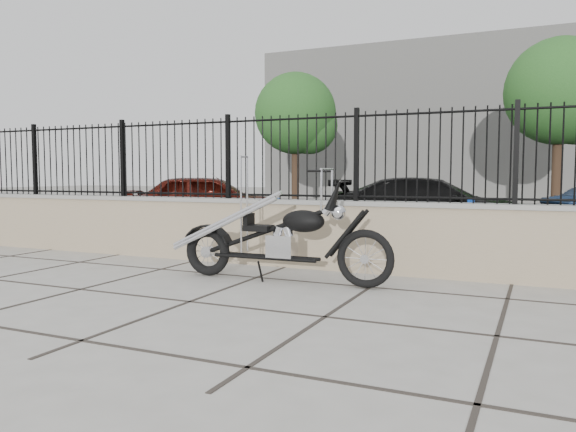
{
  "coord_description": "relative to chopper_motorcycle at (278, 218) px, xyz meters",
  "views": [
    {
      "loc": [
        3.31,
        -4.8,
        1.33
      ],
      "look_at": [
        0.36,
        1.69,
        0.79
      ],
      "focal_mm": 35.0,
      "sensor_mm": 36.0,
      "label": 1
    }
  ],
  "objects": [
    {
      "name": "car_red",
      "position": [
        -4.23,
        5.11,
        -0.12
      ],
      "size": [
        4.22,
        3.08,
        1.34
      ],
      "primitive_type": "imported",
      "rotation": [
        0.0,
        0.0,
        2.01
      ],
      "color": "#3F0E09",
      "rests_on": "parking_lot"
    },
    {
      "name": "tree_right",
      "position": [
        3.36,
        15.2,
        3.5
      ],
      "size": [
        3.63,
        3.63,
        6.12
      ],
      "rotation": [
        0.0,
        0.0,
        0.02
      ],
      "color": "#382619",
      "rests_on": "ground_plane"
    },
    {
      "name": "iron_fence",
      "position": [
        -0.36,
        1.11,
        0.77
      ],
      "size": [
        14.0,
        0.08,
        1.2
      ],
      "primitive_type": "cube",
      "color": "black",
      "rests_on": "retaining_wall"
    },
    {
      "name": "bollard_a",
      "position": [
        -1.43,
        2.94,
        -0.34
      ],
      "size": [
        0.13,
        0.13,
        0.89
      ],
      "primitive_type": "cylinder",
      "rotation": [
        0.0,
        0.0,
        -0.21
      ],
      "color": "#0D39CA",
      "rests_on": "ground_plane"
    },
    {
      "name": "parking_lot",
      "position": [
        -0.36,
        11.11,
        -0.79
      ],
      "size": [
        30.0,
        30.0,
        0.0
      ],
      "primitive_type": "plane",
      "color": "black",
      "rests_on": "ground"
    },
    {
      "name": "bollard_b",
      "position": [
        1.91,
        3.18,
        -0.33
      ],
      "size": [
        0.14,
        0.14,
        0.91
      ],
      "primitive_type": "cylinder",
      "rotation": [
        0.0,
        0.0,
        -0.29
      ],
      "color": "#0C30BF",
      "rests_on": "ground_plane"
    },
    {
      "name": "tree_left",
      "position": [
        -6.42,
        15.15,
        3.16
      ],
      "size": [
        3.35,
        3.35,
        5.65
      ],
      "rotation": [
        0.0,
        0.0,
        0.39
      ],
      "color": "#382619",
      "rests_on": "ground_plane"
    },
    {
      "name": "ground_plane",
      "position": [
        -0.36,
        -1.39,
        -0.79
      ],
      "size": [
        90.0,
        90.0,
        0.0
      ],
      "primitive_type": "plane",
      "color": "#99968E",
      "rests_on": "ground"
    },
    {
      "name": "retaining_wall",
      "position": [
        -0.36,
        1.11,
        -0.31
      ],
      "size": [
        14.0,
        0.36,
        0.96
      ],
      "primitive_type": "cube",
      "color": "gray",
      "rests_on": "ground_plane"
    },
    {
      "name": "chopper_motorcycle",
      "position": [
        0.0,
        0.0,
        0.0
      ],
      "size": [
        2.64,
        0.52,
        1.58
      ],
      "primitive_type": null,
      "rotation": [
        0.0,
        0.0,
        0.02
      ],
      "color": "black",
      "rests_on": "ground_plane"
    },
    {
      "name": "car_black",
      "position": [
        0.75,
        6.16,
        -0.17
      ],
      "size": [
        4.52,
        2.4,
        1.25
      ],
      "primitive_type": "imported",
      "rotation": [
        0.0,
        0.0,
        1.73
      ],
      "color": "black",
      "rests_on": "parking_lot"
    },
    {
      "name": "background_building",
      "position": [
        -0.36,
        25.11,
        3.21
      ],
      "size": [
        22.0,
        6.0,
        8.0
      ],
      "primitive_type": "cube",
      "color": "beige",
      "rests_on": "ground_plane"
    }
  ]
}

